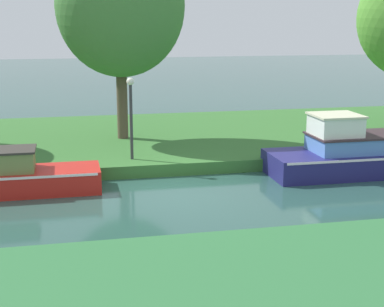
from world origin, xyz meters
TOP-DOWN VIEW (x-y plane):
  - ground_plane at (0.00, 0.00)m, footprint 120.00×120.00m
  - riverbank_far at (0.00, 7.00)m, footprint 72.00×10.00m
  - willow_tree_centre at (-0.81, 6.05)m, footprint 4.61×3.47m
  - lamp_post at (-0.86, 2.95)m, footprint 0.24×0.24m

SIDE VIEW (x-z plane):
  - ground_plane at x=0.00m, z-range 0.00..0.00m
  - riverbank_far at x=0.00m, z-range 0.00..0.40m
  - lamp_post at x=-0.86m, z-range 0.76..3.38m
  - willow_tree_centre at x=-0.81m, z-range 1.55..8.97m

